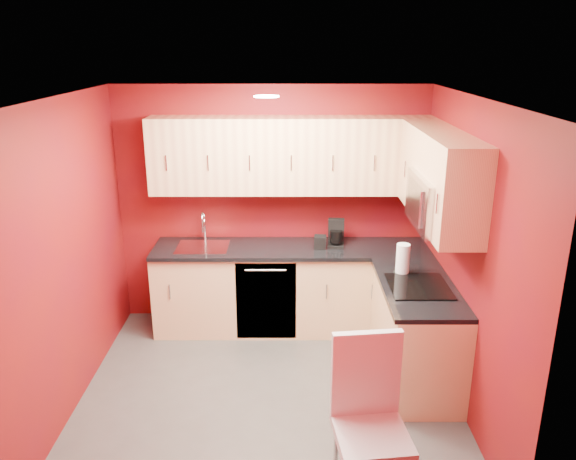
{
  "coord_description": "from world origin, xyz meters",
  "views": [
    {
      "loc": [
        0.16,
        -4.17,
        2.88
      ],
      "look_at": [
        0.17,
        0.55,
        1.3
      ],
      "focal_mm": 35.0,
      "sensor_mm": 36.0,
      "label": 1
    }
  ],
  "objects_px": {
    "microwave": "(439,202)",
    "dining_chair": "(372,428)",
    "sink": "(203,243)",
    "napkin_holder": "(320,242)",
    "paper_towel": "(403,259)",
    "coffee_maker": "(336,233)"
  },
  "relations": [
    {
      "from": "sink",
      "to": "dining_chair",
      "type": "height_order",
      "value": "sink"
    },
    {
      "from": "coffee_maker",
      "to": "paper_towel",
      "type": "relative_size",
      "value": 0.98
    },
    {
      "from": "microwave",
      "to": "paper_towel",
      "type": "bearing_deg",
      "value": 124.29
    },
    {
      "from": "sink",
      "to": "dining_chair",
      "type": "xyz_separation_m",
      "value": [
        1.4,
        -2.4,
        -0.38
      ]
    },
    {
      "from": "sink",
      "to": "napkin_holder",
      "type": "distance_m",
      "value": 1.19
    },
    {
      "from": "coffee_maker",
      "to": "napkin_holder",
      "type": "distance_m",
      "value": 0.19
    },
    {
      "from": "coffee_maker",
      "to": "paper_towel",
      "type": "distance_m",
      "value": 0.9
    },
    {
      "from": "microwave",
      "to": "napkin_holder",
      "type": "xyz_separation_m",
      "value": [
        -0.9,
        0.96,
        -0.69
      ]
    },
    {
      "from": "microwave",
      "to": "paper_towel",
      "type": "relative_size",
      "value": 2.73
    },
    {
      "from": "microwave",
      "to": "dining_chair",
      "type": "height_order",
      "value": "microwave"
    },
    {
      "from": "microwave",
      "to": "dining_chair",
      "type": "relative_size",
      "value": 0.67
    },
    {
      "from": "microwave",
      "to": "coffee_maker",
      "type": "relative_size",
      "value": 2.8
    },
    {
      "from": "microwave",
      "to": "sink",
      "type": "distance_m",
      "value": 2.43
    },
    {
      "from": "sink",
      "to": "coffee_maker",
      "type": "xyz_separation_m",
      "value": [
        1.36,
        0.01,
        0.1
      ]
    },
    {
      "from": "microwave",
      "to": "dining_chair",
      "type": "distance_m",
      "value": 1.91
    },
    {
      "from": "coffee_maker",
      "to": "microwave",
      "type": "bearing_deg",
      "value": -48.09
    },
    {
      "from": "microwave",
      "to": "napkin_holder",
      "type": "relative_size",
      "value": 5.97
    },
    {
      "from": "napkin_holder",
      "to": "microwave",
      "type": "bearing_deg",
      "value": -46.8
    },
    {
      "from": "paper_towel",
      "to": "coffee_maker",
      "type": "bearing_deg",
      "value": 126.67
    },
    {
      "from": "paper_towel",
      "to": "dining_chair",
      "type": "distance_m",
      "value": 1.83
    },
    {
      "from": "microwave",
      "to": "napkin_holder",
      "type": "distance_m",
      "value": 1.48
    },
    {
      "from": "napkin_holder",
      "to": "paper_towel",
      "type": "relative_size",
      "value": 0.46
    }
  ]
}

